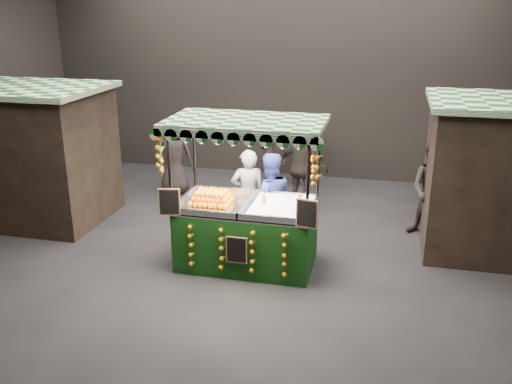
# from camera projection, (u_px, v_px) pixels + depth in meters

# --- Properties ---
(ground) EXTENTS (12.00, 12.00, 0.00)m
(ground) POSITION_uv_depth(u_px,v_px,m) (237.00, 260.00, 9.34)
(ground) COLOR black
(ground) RESTS_ON ground
(market_hall) EXTENTS (12.10, 10.10, 5.05)m
(market_hall) POSITION_uv_depth(u_px,v_px,m) (235.00, 52.00, 8.24)
(market_hall) COLOR black
(market_hall) RESTS_ON ground
(neighbour_stall_left) EXTENTS (3.00, 2.20, 2.60)m
(neighbour_stall_left) POSITION_uv_depth(u_px,v_px,m) (30.00, 153.00, 10.80)
(neighbour_stall_left) COLOR black
(neighbour_stall_left) RESTS_ON ground
(juice_stall) EXTENTS (2.49, 1.46, 2.41)m
(juice_stall) POSITION_uv_depth(u_px,v_px,m) (246.00, 223.00, 8.93)
(juice_stall) COLOR black
(juice_stall) RESTS_ON ground
(vendor_grey) EXTENTS (0.70, 0.56, 1.67)m
(vendor_grey) POSITION_uv_depth(u_px,v_px,m) (248.00, 195.00, 9.93)
(vendor_grey) COLOR gray
(vendor_grey) RESTS_ON ground
(vendor_blue) EXTENTS (1.01, 0.92, 1.69)m
(vendor_blue) POSITION_uv_depth(u_px,v_px,m) (269.00, 201.00, 9.60)
(vendor_blue) COLOR navy
(vendor_blue) RESTS_ON ground
(shopper_0) EXTENTS (0.70, 0.55, 1.71)m
(shopper_0) POSITION_uv_depth(u_px,v_px,m) (66.00, 165.00, 11.67)
(shopper_0) COLOR black
(shopper_0) RESTS_ON ground
(shopper_1) EXTENTS (1.01, 0.88, 1.76)m
(shopper_1) POSITION_uv_depth(u_px,v_px,m) (434.00, 191.00, 10.02)
(shopper_1) COLOR black
(shopper_1) RESTS_ON ground
(shopper_2) EXTENTS (1.15, 0.72, 1.82)m
(shopper_2) POSITION_uv_depth(u_px,v_px,m) (303.00, 167.00, 11.29)
(shopper_2) COLOR black
(shopper_2) RESTS_ON ground
(shopper_3) EXTENTS (1.22, 1.18, 1.67)m
(shopper_3) POSITION_uv_depth(u_px,v_px,m) (300.00, 150.00, 12.85)
(shopper_3) COLOR black
(shopper_3) RESTS_ON ground
(shopper_4) EXTENTS (0.91, 0.69, 1.68)m
(shopper_4) POSITION_uv_depth(u_px,v_px,m) (174.00, 157.00, 12.31)
(shopper_4) COLOR black
(shopper_4) RESTS_ON ground
(shopper_5) EXTENTS (1.32, 1.60, 1.72)m
(shopper_5) POSITION_uv_depth(u_px,v_px,m) (480.00, 181.00, 10.63)
(shopper_5) COLOR black
(shopper_5) RESTS_ON ground
(shopper_6) EXTENTS (0.48, 0.63, 1.57)m
(shopper_6) POSITION_uv_depth(u_px,v_px,m) (269.00, 153.00, 12.84)
(shopper_6) COLOR black
(shopper_6) RESTS_ON ground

